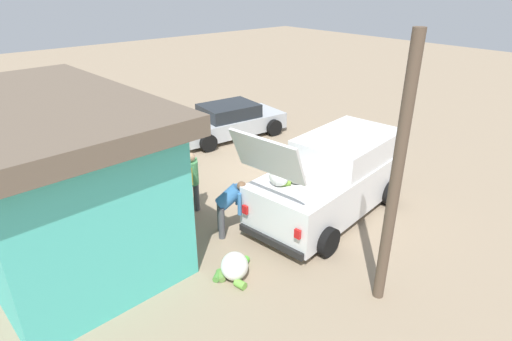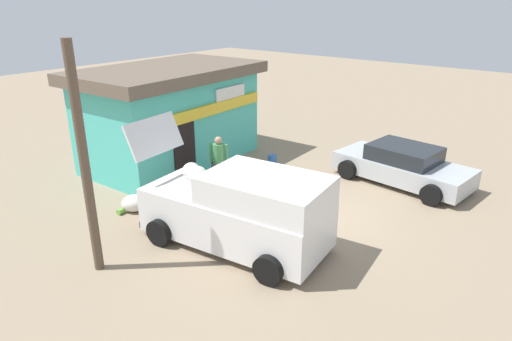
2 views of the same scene
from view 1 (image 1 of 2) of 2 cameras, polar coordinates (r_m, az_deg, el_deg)
ground_plane at (r=12.68m, az=1.92°, el=-0.81°), size 60.00×60.00×0.00m
storefront_bar at (r=9.77m, az=-26.40°, el=-0.59°), size 6.55×4.11×3.36m
delivery_van at (r=10.64m, az=10.34°, el=-0.91°), size 2.68×4.97×2.76m
parked_sedan at (r=15.82m, az=-3.69°, el=6.74°), size 2.45×4.31×1.22m
vendor_standing at (r=10.44m, az=-8.73°, el=-1.17°), size 0.46×0.51×1.66m
customer_bending at (r=9.59m, az=-3.80°, el=-4.45°), size 0.69×0.72×1.33m
unloaded_banana_pile at (r=8.63m, az=-3.01°, el=-12.93°), size 0.94×0.98×0.47m
paint_bucket at (r=13.01m, az=-15.52°, el=-0.33°), size 0.31×0.31×0.30m
utility_pole at (r=7.31m, az=18.50°, el=-1.33°), size 0.20×0.20×4.86m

